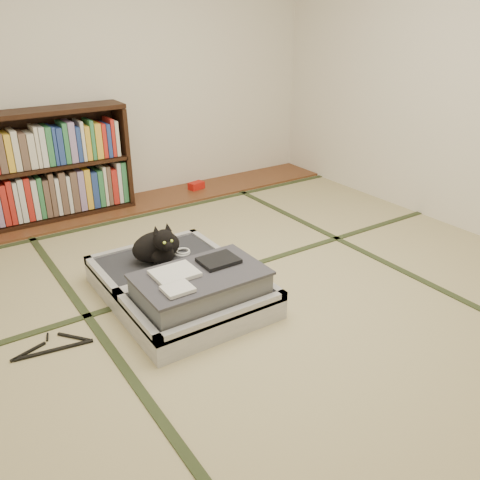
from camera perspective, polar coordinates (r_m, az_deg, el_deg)
floor at (r=3.22m, az=2.74°, el=-6.42°), size 4.50×4.50×0.00m
wood_strip at (r=4.81m, az=-11.51°, el=4.05°), size 4.00×0.50×0.02m
red_item at (r=5.08m, az=-4.93°, el=6.11°), size 0.17×0.12×0.07m
room_shell at (r=2.77m, az=3.38°, el=20.54°), size 4.50×4.50×4.50m
tatami_borders at (r=3.57m, az=-1.95°, el=-2.98°), size 4.00×4.50×0.01m
bookcase at (r=4.55m, az=-20.44°, el=7.66°), size 1.30×0.30×0.92m
suitcase at (r=3.13m, az=-6.40°, el=-5.10°), size 0.83×1.10×0.33m
cat at (r=3.28m, az=-9.17°, el=-0.75°), size 0.37×0.37×0.30m
cable_coil at (r=3.42m, az=-6.51°, el=-1.36°), size 0.11×0.11×0.03m
hanger at (r=2.94m, az=-20.27°, el=-11.19°), size 0.42×0.21×0.01m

